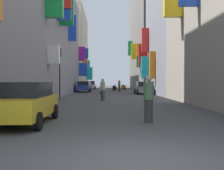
# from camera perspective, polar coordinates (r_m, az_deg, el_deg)

# --- Properties ---
(ground_plane) EXTENTS (140.00, 140.00, 0.00)m
(ground_plane) POSITION_cam_1_polar(r_m,az_deg,el_deg) (35.47, -0.24, -1.72)
(ground_plane) COLOR #424244
(building_left_mid_a) EXTENTS (7.30, 21.95, 13.10)m
(building_left_mid_a) POSITION_cam_1_polar(r_m,az_deg,el_deg) (33.67, -14.05, 9.31)
(building_left_mid_a) COLOR gray
(building_left_mid_a) RESTS_ON ground
(building_left_mid_b) EXTENTS (7.39, 4.51, 13.23)m
(building_left_mid_b) POSITION_cam_1_polar(r_m,az_deg,el_deg) (46.58, -10.39, 7.01)
(building_left_mid_b) COLOR #BCB29E
(building_left_mid_b) RESTS_ON ground
(building_left_far) EXTENTS (7.35, 16.76, 15.78)m
(building_left_far) POSITION_cam_1_polar(r_m,az_deg,el_deg) (57.87, -8.64, 7.08)
(building_left_far) COLOR #BCB29E
(building_left_far) RESTS_ON ground
(building_right_mid_a) EXTENTS (7.20, 12.96, 19.12)m
(building_right_mid_a) POSITION_cam_1_polar(r_m,az_deg,el_deg) (34.22, 13.80, 14.25)
(building_right_mid_a) COLOR gray
(building_right_mid_a) RESTS_ON ground
(building_right_mid_c) EXTENTS (7.39, 24.69, 20.00)m
(building_right_mid_c) POSITION_cam_1_polar(r_m,az_deg,el_deg) (54.43, 7.97, 9.72)
(building_right_mid_c) COLOR slate
(building_right_mid_c) RESTS_ON ground
(parked_car_yellow) EXTENTS (1.84, 4.32, 1.54)m
(parked_car_yellow) POSITION_cam_1_polar(r_m,az_deg,el_deg) (10.65, -17.55, -3.40)
(parked_car_yellow) COLOR gold
(parked_car_yellow) RESTS_ON ground
(parked_car_blue) EXTENTS (1.99, 4.03, 1.54)m
(parked_car_blue) POSITION_cam_1_polar(r_m,az_deg,el_deg) (39.13, -5.97, -0.31)
(parked_car_blue) COLOR navy
(parked_car_blue) RESTS_ON ground
(parked_car_silver) EXTENTS (1.87, 4.01, 1.59)m
(parked_car_silver) POSITION_cam_1_polar(r_m,az_deg,el_deg) (53.23, -4.44, 0.01)
(parked_car_silver) COLOR #B7B7BC
(parked_car_silver) RESTS_ON ground
(parked_car_grey) EXTENTS (1.88, 4.50, 1.50)m
(parked_car_grey) POSITION_cam_1_polar(r_m,az_deg,el_deg) (33.30, 6.52, -0.54)
(parked_car_grey) COLOR slate
(parked_car_grey) RESTS_ON ground
(scooter_black) EXTENTS (0.68, 1.87, 1.13)m
(scooter_black) POSITION_cam_1_polar(r_m,az_deg,el_deg) (43.69, 0.51, -0.63)
(scooter_black) COLOR black
(scooter_black) RESTS_ON ground
(scooter_orange) EXTENTS (0.76, 1.88, 1.13)m
(scooter_orange) POSITION_cam_1_polar(r_m,az_deg,el_deg) (49.42, 2.39, -0.46)
(scooter_orange) COLOR orange
(scooter_orange) RESTS_ON ground
(scooter_white) EXTENTS (0.60, 1.92, 1.13)m
(scooter_white) POSITION_cam_1_polar(r_m,az_deg,el_deg) (33.00, -2.17, -1.10)
(scooter_white) COLOR silver
(scooter_white) RESTS_ON ground
(pedestrian_crossing) EXTENTS (0.39, 0.39, 1.59)m
(pedestrian_crossing) POSITION_cam_1_polar(r_m,az_deg,el_deg) (45.94, -4.53, -0.16)
(pedestrian_crossing) COLOR #363636
(pedestrian_crossing) RESTS_ON ground
(pedestrian_near_left) EXTENTS (0.53, 0.53, 1.80)m
(pedestrian_near_left) POSITION_cam_1_polar(r_m,az_deg,el_deg) (10.44, 7.64, -2.89)
(pedestrian_near_left) COLOR #333333
(pedestrian_near_left) RESTS_ON ground
(pedestrian_near_right) EXTENTS (0.41, 0.41, 1.73)m
(pedestrian_near_right) POSITION_cam_1_polar(r_m,az_deg,el_deg) (42.07, 1.54, -0.14)
(pedestrian_near_right) COLOR #282828
(pedestrian_near_right) RESTS_ON ground
(pedestrian_mid_street) EXTENTS (0.40, 0.40, 1.77)m
(pedestrian_mid_street) POSITION_cam_1_polar(r_m,az_deg,el_deg) (21.56, -1.95, -1.01)
(pedestrian_mid_street) COLOR #3C3C3C
(pedestrian_mid_street) RESTS_ON ground
(traffic_light_near_corner) EXTENTS (0.26, 0.34, 4.38)m
(traffic_light_near_corner) POSITION_cam_1_polar(r_m,az_deg,el_deg) (23.94, -10.84, 4.16)
(traffic_light_near_corner) COLOR #2D2D2D
(traffic_light_near_corner) RESTS_ON ground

